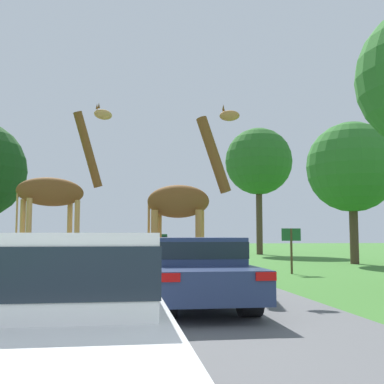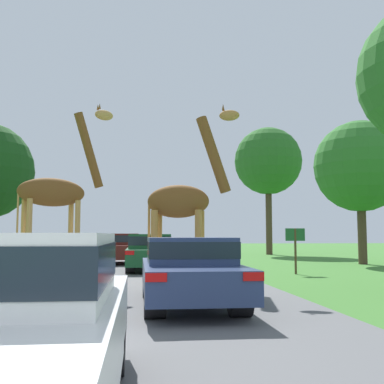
{
  "view_description": "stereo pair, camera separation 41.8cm",
  "coord_description": "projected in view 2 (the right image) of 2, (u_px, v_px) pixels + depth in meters",
  "views": [
    {
      "loc": [
        -0.01,
        0.03,
        1.36
      ],
      "look_at": [
        1.87,
        13.22,
        2.56
      ],
      "focal_mm": 45.0,
      "sensor_mm": 36.0,
      "label": 1
    },
    {
      "loc": [
        0.41,
        -0.03,
        1.36
      ],
      "look_at": [
        1.87,
        13.22,
        2.56
      ],
      "focal_mm": 45.0,
      "sensor_mm": 36.0,
      "label": 2
    }
  ],
  "objects": [
    {
      "name": "car_queue_right",
      "position": [
        120.0,
        248.0,
        23.28
      ],
      "size": [
        1.97,
        3.99,
        1.44
      ],
      "color": "#561914",
      "rests_on": "ground"
    },
    {
      "name": "tree_left_edge",
      "position": [
        268.0,
        161.0,
        34.66
      ],
      "size": [
        4.84,
        4.84,
        9.12
      ],
      "color": "#4C3828",
      "rests_on": "ground"
    },
    {
      "name": "tree_right_cluster",
      "position": [
        360.0,
        167.0,
        23.06
      ],
      "size": [
        4.38,
        4.38,
        6.86
      ],
      "color": "#4C3828",
      "rests_on": "ground"
    },
    {
      "name": "car_queue_left",
      "position": [
        149.0,
        251.0,
        18.47
      ],
      "size": [
        1.73,
        4.09,
        1.4
      ],
      "color": "#144C28",
      "rests_on": "ground"
    },
    {
      "name": "car_far_ahead",
      "position": [
        189.0,
        268.0,
        9.34
      ],
      "size": [
        1.77,
        4.59,
        1.31
      ],
      "color": "navy",
      "rests_on": "ground"
    },
    {
      "name": "sign_post",
      "position": [
        295.0,
        242.0,
        16.94
      ],
      "size": [
        0.7,
        0.08,
        1.6
      ],
      "color": "#4C3823",
      "rests_on": "ground"
    },
    {
      "name": "road",
      "position": [
        132.0,
        257.0,
        29.56
      ],
      "size": [
        7.87,
        120.0,
        0.0
      ],
      "color": "#5B5B5E",
      "rests_on": "ground"
    },
    {
      "name": "giraffe_near_road",
      "position": [
        183.0,
        203.0,
        13.29
      ],
      "size": [
        2.62,
        1.12,
        4.98
      ],
      "rotation": [
        0.0,
        0.0,
        -1.81
      ],
      "color": "#B77F3D",
      "rests_on": "ground"
    },
    {
      "name": "giraffe_companion",
      "position": [
        57.0,
        193.0,
        13.04
      ],
      "size": [
        2.56,
        1.62,
        5.15
      ],
      "rotation": [
        0.0,
        0.0,
        -1.09
      ],
      "color": "tan",
      "rests_on": "ground"
    }
  ]
}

